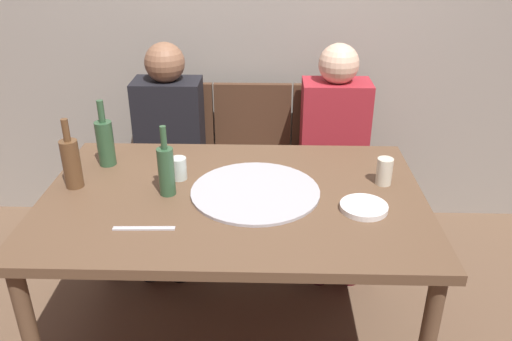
# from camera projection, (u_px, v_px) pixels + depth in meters

# --- Properties ---
(ground_plane) EXTENTS (8.00, 8.00, 0.00)m
(ground_plane) POSITION_uv_depth(u_px,v_px,m) (236.00, 337.00, 2.39)
(ground_plane) COLOR brown
(back_wall) EXTENTS (6.00, 0.10, 2.60)m
(back_wall) POSITION_uv_depth(u_px,v_px,m) (246.00, 5.00, 2.89)
(back_wall) COLOR gray
(back_wall) RESTS_ON ground_plane
(dining_table) EXTENTS (1.52, 1.00, 0.75)m
(dining_table) POSITION_uv_depth(u_px,v_px,m) (234.00, 211.00, 2.09)
(dining_table) COLOR brown
(dining_table) RESTS_ON ground_plane
(pizza_tray) EXTENTS (0.52, 0.52, 0.01)m
(pizza_tray) POSITION_uv_depth(u_px,v_px,m) (255.00, 191.00, 2.07)
(pizza_tray) COLOR #ADADB2
(pizza_tray) RESTS_ON dining_table
(wine_bottle) EXTENTS (0.07, 0.07, 0.30)m
(wine_bottle) POSITION_uv_depth(u_px,v_px,m) (105.00, 141.00, 2.26)
(wine_bottle) COLOR #2D5133
(wine_bottle) RESTS_ON dining_table
(beer_bottle) EXTENTS (0.07, 0.07, 0.29)m
(beer_bottle) POSITION_uv_depth(u_px,v_px,m) (71.00, 162.00, 2.07)
(beer_bottle) COLOR brown
(beer_bottle) RESTS_ON dining_table
(water_bottle) EXTENTS (0.06, 0.06, 0.29)m
(water_bottle) POSITION_uv_depth(u_px,v_px,m) (166.00, 170.00, 2.01)
(water_bottle) COLOR #2D5133
(water_bottle) RESTS_ON dining_table
(tumbler_near) EXTENTS (0.07, 0.07, 0.09)m
(tumbler_near) POSITION_uv_depth(u_px,v_px,m) (179.00, 168.00, 2.16)
(tumbler_near) COLOR #B7C6BC
(tumbler_near) RESTS_ON dining_table
(tumbler_far) EXTENTS (0.07, 0.07, 0.11)m
(tumbler_far) POSITION_uv_depth(u_px,v_px,m) (384.00, 171.00, 2.12)
(tumbler_far) COLOR beige
(tumbler_far) RESTS_ON dining_table
(plate_stack) EXTENTS (0.18, 0.18, 0.02)m
(plate_stack) POSITION_uv_depth(u_px,v_px,m) (364.00, 207.00, 1.95)
(plate_stack) COLOR white
(plate_stack) RESTS_ON dining_table
(table_knife) EXTENTS (0.22, 0.03, 0.01)m
(table_knife) POSITION_uv_depth(u_px,v_px,m) (144.00, 228.00, 1.83)
(table_knife) COLOR #B7B7BC
(table_knife) RESTS_ON dining_table
(chair_left) EXTENTS (0.44, 0.44, 0.90)m
(chair_left) POSITION_uv_depth(u_px,v_px,m) (174.00, 154.00, 2.98)
(chair_left) COLOR #472D1E
(chair_left) RESTS_ON ground_plane
(chair_middle) EXTENTS (0.44, 0.44, 0.90)m
(chair_middle) POSITION_uv_depth(u_px,v_px,m) (252.00, 155.00, 2.97)
(chair_middle) COLOR #472D1E
(chair_middle) RESTS_ON ground_plane
(chair_right) EXTENTS (0.44, 0.44, 0.90)m
(chair_right) POSITION_uv_depth(u_px,v_px,m) (331.00, 156.00, 2.96)
(chair_right) COLOR #472D1E
(chair_right) RESTS_ON ground_plane
(guest_in_sweater) EXTENTS (0.36, 0.56, 1.17)m
(guest_in_sweater) POSITION_uv_depth(u_px,v_px,m) (168.00, 145.00, 2.79)
(guest_in_sweater) COLOR black
(guest_in_sweater) RESTS_ON ground_plane
(guest_in_beanie) EXTENTS (0.36, 0.56, 1.17)m
(guest_in_beanie) POSITION_uv_depth(u_px,v_px,m) (335.00, 146.00, 2.76)
(guest_in_beanie) COLOR maroon
(guest_in_beanie) RESTS_ON ground_plane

